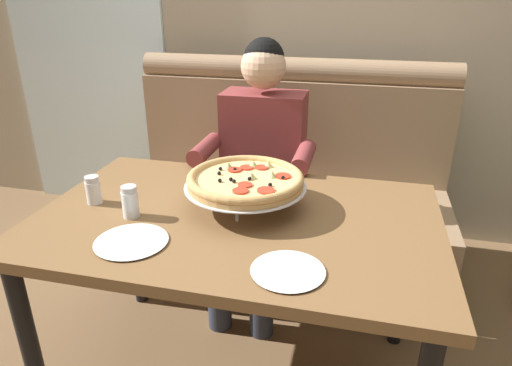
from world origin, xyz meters
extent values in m
cube|color=tan|center=(0.00, 1.48, 1.40)|extent=(6.00, 0.12, 2.80)
cube|color=white|center=(-1.43, 1.41, 1.40)|extent=(1.10, 0.02, 2.80)
cube|color=#937556|center=(0.00, 0.78, 0.23)|extent=(1.75, 0.60, 0.46)
cube|color=#937556|center=(0.00, 1.17, 0.69)|extent=(1.75, 0.18, 0.65)
cylinder|color=#937556|center=(0.00, 1.17, 1.06)|extent=(1.75, 0.14, 0.14)
cube|color=brown|center=(0.00, 0.00, 0.73)|extent=(1.39, 0.89, 0.04)
cylinder|color=black|center=(-0.63, -0.37, 0.35)|extent=(0.06, 0.06, 0.71)
cylinder|color=black|center=(-0.63, 0.37, 0.35)|extent=(0.06, 0.06, 0.71)
cylinder|color=black|center=(0.63, 0.37, 0.35)|extent=(0.06, 0.06, 0.71)
cube|color=#2D3342|center=(-0.07, 0.53, 0.54)|extent=(0.34, 0.40, 0.15)
cylinder|color=#2D3342|center=(-0.17, 0.28, 0.23)|extent=(0.11, 0.11, 0.46)
cylinder|color=#2D3342|center=(0.03, 0.28, 0.23)|extent=(0.11, 0.11, 0.46)
cube|color=brown|center=(-0.07, 0.75, 0.74)|extent=(0.40, 0.22, 0.56)
cylinder|color=brown|center=(-0.30, 0.53, 0.79)|extent=(0.08, 0.28, 0.08)
cylinder|color=brown|center=(0.16, 0.53, 0.79)|extent=(0.08, 0.28, 0.08)
sphere|color=#DBB28E|center=(-0.07, 0.73, 1.15)|extent=(0.21, 0.21, 0.21)
sphere|color=black|center=(-0.07, 0.74, 1.18)|extent=(0.19, 0.19, 0.19)
cylinder|color=silver|center=(0.01, -0.04, 0.79)|extent=(0.01, 0.01, 0.08)
cylinder|color=silver|center=(-0.08, 0.13, 0.79)|extent=(0.01, 0.01, 0.08)
cylinder|color=silver|center=(0.11, 0.13, 0.79)|extent=(0.01, 0.01, 0.08)
torus|color=silver|center=(0.01, 0.08, 0.82)|extent=(0.24, 0.24, 0.01)
cylinder|color=silver|center=(0.01, 0.08, 0.83)|extent=(0.43, 0.43, 0.00)
cylinder|color=tan|center=(0.01, 0.08, 0.84)|extent=(0.41, 0.41, 0.02)
torus|color=tan|center=(0.01, 0.08, 0.86)|extent=(0.41, 0.41, 0.03)
cylinder|color=#E5C17A|center=(0.01, 0.08, 0.86)|extent=(0.35, 0.35, 0.01)
cylinder|color=red|center=(0.11, -0.02, 0.86)|extent=(0.06, 0.06, 0.01)
cylinder|color=red|center=(0.03, 0.01, 0.86)|extent=(0.05, 0.05, 0.01)
cylinder|color=red|center=(-0.04, 0.14, 0.86)|extent=(0.05, 0.05, 0.01)
cylinder|color=red|center=(0.05, 0.18, 0.86)|extent=(0.05, 0.05, 0.01)
cylinder|color=red|center=(-0.01, 0.17, 0.86)|extent=(0.05, 0.05, 0.01)
cylinder|color=red|center=(0.14, 0.12, 0.86)|extent=(0.06, 0.06, 0.01)
cylinder|color=red|center=(0.03, -0.04, 0.86)|extent=(0.05, 0.05, 0.01)
sphere|color=black|center=(-0.06, 0.02, 0.87)|extent=(0.01, 0.01, 0.01)
sphere|color=black|center=(-0.09, 0.08, 0.87)|extent=(0.01, 0.01, 0.01)
sphere|color=black|center=(-0.03, 0.04, 0.87)|extent=(0.01, 0.01, 0.01)
sphere|color=black|center=(0.03, 0.06, 0.87)|extent=(0.01, 0.01, 0.01)
sphere|color=black|center=(-0.09, 0.13, 0.87)|extent=(0.01, 0.01, 0.01)
sphere|color=black|center=(0.11, 0.03, 0.87)|extent=(0.01, 0.01, 0.01)
sphere|color=black|center=(-0.01, 0.03, 0.87)|extent=(0.01, 0.01, 0.01)
sphere|color=black|center=(0.14, 0.10, 0.87)|extent=(0.01, 0.01, 0.01)
sphere|color=black|center=(-0.04, 0.13, 0.87)|extent=(0.01, 0.01, 0.01)
cone|color=#CCC675|center=(0.01, 0.19, 0.87)|extent=(0.04, 0.04, 0.02)
cone|color=#CCC675|center=(0.07, 0.20, 0.87)|extent=(0.04, 0.04, 0.02)
cone|color=#CCC675|center=(0.04, 0.08, 0.87)|extent=(0.04, 0.04, 0.02)
cone|color=#CCC675|center=(-0.07, 0.15, 0.87)|extent=(0.04, 0.04, 0.02)
cone|color=#CCC675|center=(0.10, 0.11, 0.87)|extent=(0.04, 0.04, 0.02)
cylinder|color=white|center=(-0.53, -0.02, 0.79)|extent=(0.05, 0.05, 0.08)
cylinder|color=#A82D19|center=(-0.53, -0.02, 0.77)|extent=(0.05, 0.05, 0.05)
cylinder|color=silver|center=(-0.53, -0.02, 0.84)|extent=(0.05, 0.05, 0.02)
cylinder|color=white|center=(-0.35, -0.09, 0.80)|extent=(0.06, 0.06, 0.09)
cylinder|color=silver|center=(-0.35, -0.09, 0.78)|extent=(0.05, 0.05, 0.06)
cylinder|color=silver|center=(-0.35, -0.09, 0.85)|extent=(0.05, 0.05, 0.02)
cylinder|color=white|center=(0.23, -0.29, 0.75)|extent=(0.15, 0.15, 0.01)
cone|color=white|center=(0.23, -0.29, 0.76)|extent=(0.21, 0.21, 0.01)
cylinder|color=white|center=(-0.27, -0.25, 0.75)|extent=(0.16, 0.16, 0.01)
cone|color=white|center=(-0.27, -0.25, 0.76)|extent=(0.23, 0.23, 0.01)
cylinder|color=black|center=(-1.49, 2.08, 0.22)|extent=(0.02, 0.02, 0.44)
cylinder|color=black|center=(-1.23, 2.09, 0.22)|extent=(0.02, 0.02, 0.44)
cylinder|color=black|center=(-1.50, 2.34, 0.22)|extent=(0.02, 0.02, 0.44)
cylinder|color=black|center=(-1.24, 2.35, 0.22)|extent=(0.02, 0.02, 0.44)
cylinder|color=black|center=(-1.37, 2.22, 0.45)|extent=(0.40, 0.40, 0.02)
cube|color=black|center=(-1.38, 2.38, 0.65)|extent=(0.32, 0.04, 0.42)
camera|label=1|loc=(0.40, -1.34, 1.48)|focal=31.79mm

